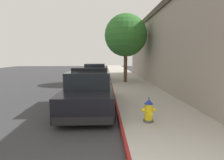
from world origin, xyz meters
TOP-DOWN VIEW (x-y plane):
  - ground_plane at (-4.53, 10.00)m, footprint 31.64×60.00m
  - sidewalk_pavement at (1.47, 10.00)m, footprint 2.95×60.00m
  - curb_painted_edge at (-0.04, 10.00)m, footprint 0.08×60.00m
  - storefront_building at (6.38, 11.09)m, footprint 7.11×19.90m
  - police_cruiser at (-1.16, 5.29)m, footprint 1.94×4.84m
  - parked_car_silver_ahead at (-1.36, 13.64)m, footprint 1.94×4.84m
  - fire_hydrant at (0.82, 3.19)m, footprint 0.44×0.40m
  - street_tree at (1.11, 12.24)m, footprint 3.28×3.28m

SIDE VIEW (x-z plane):
  - ground_plane at x=-4.53m, z-range -0.20..0.00m
  - sidewalk_pavement at x=1.47m, z-range 0.00..0.15m
  - curb_painted_edge at x=-0.04m, z-range 0.00..0.15m
  - fire_hydrant at x=0.82m, z-range 0.12..0.88m
  - parked_car_silver_ahead at x=-1.36m, z-range -0.04..1.52m
  - police_cruiser at x=-1.16m, z-range -0.10..1.58m
  - storefront_building at x=6.38m, z-range 0.01..5.41m
  - street_tree at x=1.11m, z-range 1.14..6.41m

